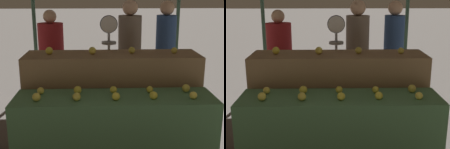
% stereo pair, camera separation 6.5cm
% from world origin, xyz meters
% --- Properties ---
extents(display_counter_front, '(2.05, 0.55, 0.81)m').
position_xyz_m(display_counter_front, '(0.00, 0.00, 0.41)').
color(display_counter_front, '#4C7A4C').
rests_on(display_counter_front, ground_plane).
extents(display_counter_back, '(2.05, 0.55, 1.14)m').
position_xyz_m(display_counter_back, '(0.00, 0.60, 0.57)').
color(display_counter_back, olive).
rests_on(display_counter_back, ground_plane).
extents(apple_front_0, '(0.08, 0.08, 0.08)m').
position_xyz_m(apple_front_0, '(-0.77, -0.11, 0.86)').
color(apple_front_0, gold).
rests_on(apple_front_0, display_counter_front).
extents(apple_front_1, '(0.08, 0.08, 0.08)m').
position_xyz_m(apple_front_1, '(-0.38, -0.11, 0.86)').
color(apple_front_1, gold).
rests_on(apple_front_1, display_counter_front).
extents(apple_front_2, '(0.08, 0.08, 0.08)m').
position_xyz_m(apple_front_2, '(0.01, -0.11, 0.86)').
color(apple_front_2, gold).
rests_on(apple_front_2, display_counter_front).
extents(apple_front_3, '(0.08, 0.08, 0.08)m').
position_xyz_m(apple_front_3, '(0.38, -0.10, 0.85)').
color(apple_front_3, gold).
rests_on(apple_front_3, display_counter_front).
extents(apple_front_4, '(0.08, 0.08, 0.08)m').
position_xyz_m(apple_front_4, '(0.78, -0.11, 0.85)').
color(apple_front_4, yellow).
rests_on(apple_front_4, display_counter_front).
extents(apple_front_5, '(0.07, 0.07, 0.07)m').
position_xyz_m(apple_front_5, '(-0.77, 0.10, 0.85)').
color(apple_front_5, yellow).
rests_on(apple_front_5, display_counter_front).
extents(apple_front_6, '(0.08, 0.08, 0.08)m').
position_xyz_m(apple_front_6, '(-0.38, 0.10, 0.86)').
color(apple_front_6, gold).
rests_on(apple_front_6, display_counter_front).
extents(apple_front_7, '(0.07, 0.07, 0.07)m').
position_xyz_m(apple_front_7, '(-0.01, 0.11, 0.85)').
color(apple_front_7, gold).
rests_on(apple_front_7, display_counter_front).
extents(apple_front_8, '(0.07, 0.07, 0.07)m').
position_xyz_m(apple_front_8, '(0.38, 0.10, 0.85)').
color(apple_front_8, gold).
rests_on(apple_front_8, display_counter_front).
extents(apple_front_9, '(0.08, 0.08, 0.08)m').
position_xyz_m(apple_front_9, '(0.76, 0.11, 0.86)').
color(apple_front_9, gold).
rests_on(apple_front_9, display_counter_front).
extents(apple_back_0, '(0.09, 0.09, 0.09)m').
position_xyz_m(apple_back_0, '(-0.73, 0.60, 1.18)').
color(apple_back_0, gold).
rests_on(apple_back_0, display_counter_back).
extents(apple_back_1, '(0.09, 0.09, 0.09)m').
position_xyz_m(apple_back_1, '(-0.23, 0.59, 1.18)').
color(apple_back_1, yellow).
rests_on(apple_back_1, display_counter_back).
extents(apple_back_2, '(0.08, 0.08, 0.08)m').
position_xyz_m(apple_back_2, '(0.23, 0.61, 1.18)').
color(apple_back_2, gold).
rests_on(apple_back_2, display_counter_back).
extents(apple_back_3, '(0.07, 0.07, 0.07)m').
position_xyz_m(apple_back_3, '(0.73, 0.59, 1.17)').
color(apple_back_3, gold).
rests_on(apple_back_3, display_counter_back).
extents(produce_scale, '(0.24, 0.20, 1.53)m').
position_xyz_m(produce_scale, '(-0.02, 1.25, 1.10)').
color(produce_scale, '#99999E').
rests_on(produce_scale, ground_plane).
extents(person_vendor_at_scale, '(0.44, 0.44, 1.73)m').
position_xyz_m(person_vendor_at_scale, '(0.31, 1.60, 1.00)').
color(person_vendor_at_scale, '#2D2D38').
rests_on(person_vendor_at_scale, ground_plane).
extents(person_customer_left, '(0.35, 0.35, 1.71)m').
position_xyz_m(person_customer_left, '(0.90, 1.85, 1.00)').
color(person_customer_left, '#2D2D38').
rests_on(person_customer_left, ground_plane).
extents(person_customer_right, '(0.48, 0.48, 1.57)m').
position_xyz_m(person_customer_right, '(-0.91, 1.90, 0.89)').
color(person_customer_right, '#2D2D38').
rests_on(person_customer_right, ground_plane).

